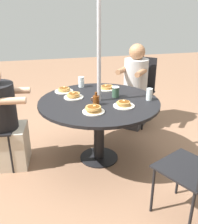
% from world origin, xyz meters
% --- Properties ---
extents(ground_plane, '(12.00, 12.00, 0.00)m').
position_xyz_m(ground_plane, '(0.00, 0.00, 0.00)').
color(ground_plane, '#8C664C').
extents(patio_table, '(1.30, 1.30, 0.72)m').
position_xyz_m(patio_table, '(0.00, 0.00, 0.62)').
color(patio_table, black).
rests_on(patio_table, ground).
extents(umbrella_pole, '(0.04, 0.04, 2.15)m').
position_xyz_m(umbrella_pole, '(0.00, 0.00, 1.08)').
color(umbrella_pole, '#ADADB2').
rests_on(umbrella_pole, ground).
extents(patio_chair_north, '(0.61, 0.61, 0.97)m').
position_xyz_m(patio_chair_north, '(-0.83, -0.91, 0.55)').
color(patio_chair_north, black).
rests_on(patio_chair_north, ground).
extents(diner_north, '(0.54, 0.55, 1.19)m').
position_xyz_m(diner_north, '(-0.71, -0.78, 0.55)').
color(diner_north, '#3D3D42').
rests_on(diner_north, ground).
extents(diner_east, '(0.56, 0.44, 1.12)m').
position_xyz_m(diner_east, '(1.04, -0.13, 0.50)').
color(diner_east, beige).
rests_on(diner_east, ground).
extents(pancake_plate_a, '(0.22, 0.22, 0.05)m').
position_xyz_m(pancake_plate_a, '(-0.18, -0.37, 0.74)').
color(pancake_plate_a, silver).
rests_on(pancake_plate_a, patio_table).
extents(pancake_plate_b, '(0.22, 0.22, 0.06)m').
position_xyz_m(pancake_plate_b, '(0.33, -0.39, 0.74)').
color(pancake_plate_b, silver).
rests_on(pancake_plate_b, patio_table).
extents(pancake_plate_c, '(0.22, 0.22, 0.06)m').
position_xyz_m(pancake_plate_c, '(-0.20, 0.23, 0.74)').
color(pancake_plate_c, silver).
rests_on(pancake_plate_c, patio_table).
extents(pancake_plate_d, '(0.22, 0.22, 0.06)m').
position_xyz_m(pancake_plate_d, '(0.25, -0.15, 0.74)').
color(pancake_plate_d, silver).
rests_on(pancake_plate_d, patio_table).
extents(pancake_plate_e, '(0.22, 0.22, 0.07)m').
position_xyz_m(pancake_plate_e, '(0.13, 0.30, 0.75)').
color(pancake_plate_e, silver).
rests_on(pancake_plate_e, patio_table).
extents(syrup_bottle, '(0.09, 0.07, 0.14)m').
position_xyz_m(syrup_bottle, '(0.06, 0.12, 0.77)').
color(syrup_bottle, '#602D0F').
rests_on(syrup_bottle, patio_table).
extents(coffee_cup, '(0.08, 0.08, 0.12)m').
position_xyz_m(coffee_cup, '(-0.21, -0.07, 0.78)').
color(coffee_cup, '#33513D').
rests_on(coffee_cup, patio_table).
extents(drinking_glass_a, '(0.07, 0.07, 0.13)m').
position_xyz_m(drinking_glass_a, '(-0.53, 0.11, 0.78)').
color(drinking_glass_a, silver).
rests_on(drinking_glass_a, patio_table).
extents(drinking_glass_b, '(0.07, 0.07, 0.13)m').
position_xyz_m(drinking_glass_b, '(0.10, -0.53, 0.79)').
color(drinking_glass_b, silver).
rests_on(drinking_glass_b, patio_table).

